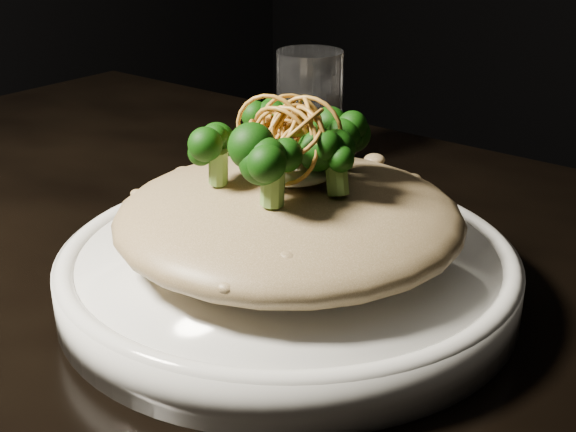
{
  "coord_description": "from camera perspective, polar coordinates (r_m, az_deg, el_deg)",
  "views": [
    {
      "loc": [
        0.33,
        -0.31,
        1.0
      ],
      "look_at": [
        0.04,
        0.05,
        0.81
      ],
      "focal_mm": 50.0,
      "sensor_mm": 36.0,
      "label": 1
    }
  ],
  "objects": [
    {
      "name": "table",
      "position": [
        0.56,
        -6.55,
        -13.41
      ],
      "size": [
        1.1,
        0.8,
        0.75
      ],
      "color": "black",
      "rests_on": "ground"
    },
    {
      "name": "plate",
      "position": [
        0.51,
        0.0,
        -4.11
      ],
      "size": [
        0.29,
        0.29,
        0.03
      ],
      "primitive_type": "cylinder",
      "color": "silver",
      "rests_on": "table"
    },
    {
      "name": "risotto",
      "position": [
        0.5,
        0.07,
        -0.11
      ],
      "size": [
        0.22,
        0.22,
        0.05
      ],
      "primitive_type": "ellipsoid",
      "color": "brown",
      "rests_on": "plate"
    },
    {
      "name": "broccoli",
      "position": [
        0.48,
        -0.55,
        5.37
      ],
      "size": [
        0.14,
        0.14,
        0.05
      ],
      "primitive_type": null,
      "color": "black",
      "rests_on": "risotto"
    },
    {
      "name": "cheese",
      "position": [
        0.49,
        0.33,
        3.54
      ],
      "size": [
        0.06,
        0.06,
        0.02
      ],
      "primitive_type": "ellipsoid",
      "color": "white",
      "rests_on": "risotto"
    },
    {
      "name": "shallots",
      "position": [
        0.47,
        -0.11,
        6.28
      ],
      "size": [
        0.06,
        0.06,
        0.04
      ],
      "primitive_type": null,
      "color": "#90631E",
      "rests_on": "cheese"
    },
    {
      "name": "drinking_glass",
      "position": [
        0.74,
        1.53,
        7.61
      ],
      "size": [
        0.07,
        0.07,
        0.11
      ],
      "primitive_type": "cylinder",
      "rotation": [
        0.0,
        0.0,
        -0.22
      ],
      "color": "silver",
      "rests_on": "table"
    }
  ]
}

